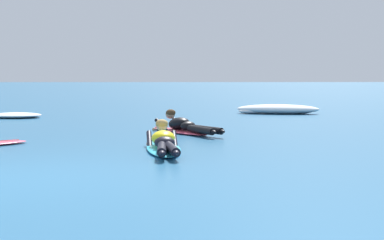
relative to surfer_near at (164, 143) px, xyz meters
name	(u,v)px	position (x,y,z in m)	size (l,w,h in m)	color
ground_plane	(107,119)	(-1.80, 7.29, -0.13)	(120.00, 120.00, 0.00)	#235B84
surfer_near	(164,143)	(0.00, 0.00, 0.00)	(0.77, 2.79, 0.53)	#2DB2D1
surfer_far	(183,127)	(0.33, 3.03, 0.01)	(1.67, 2.39, 0.54)	#E54C66
whitewater_mid_left	(16,115)	(-4.45, 7.64, -0.06)	(1.50, 1.07, 0.15)	white
whitewater_mid_right	(278,109)	(3.31, 9.23, 0.01)	(2.69, 1.38, 0.30)	white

